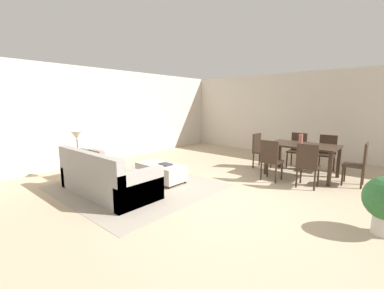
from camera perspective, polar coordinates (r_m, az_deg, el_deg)
ground_plane at (r=4.59m, az=6.58°, el=-12.68°), size 10.80×10.80×0.00m
wall_back at (r=8.86m, az=25.50°, el=6.09°), size 9.00×0.12×2.70m
wall_left at (r=7.99m, az=-18.77°, el=6.24°), size 0.12×11.00×2.70m
area_rug at (r=5.45m, az=-12.30°, el=-9.21°), size 3.00×2.80×0.01m
couch at (r=5.13m, az=-18.82°, el=-7.28°), size 2.10×0.95×0.86m
ottoman_table at (r=5.64m, az=-7.03°, el=-6.05°), size 1.10×0.58×0.39m
side_table at (r=6.30m, az=-24.32°, el=-3.07°), size 0.40×0.40×0.57m
table_lamp at (r=6.22m, az=-24.65°, el=1.73°), size 0.26×0.26×0.53m
dining_table at (r=6.47m, az=23.74°, el=-0.80°), size 1.51×0.95×0.76m
dining_chair_near_left at (r=5.82m, az=17.37°, el=-2.95°), size 0.40×0.40×0.92m
dining_chair_near_right at (r=5.60m, az=24.70°, el=-3.87°), size 0.43×0.43×0.92m
dining_chair_far_left at (r=7.37m, az=22.74°, el=-0.72°), size 0.40×0.40×0.92m
dining_chair_far_right at (r=7.21m, az=28.21°, el=-1.32°), size 0.43×0.43×0.92m
dining_chair_head_east at (r=6.26m, az=33.64°, el=-3.26°), size 0.42×0.42×0.92m
dining_chair_head_west at (r=6.93m, az=15.09°, el=-0.92°), size 0.41×0.41×0.92m
vase_centerpiece at (r=6.49m, az=23.39°, el=1.14°), size 0.09×0.09×0.23m
book_on_ottoman at (r=5.49m, az=-5.98°, el=-4.48°), size 0.28×0.22×0.03m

